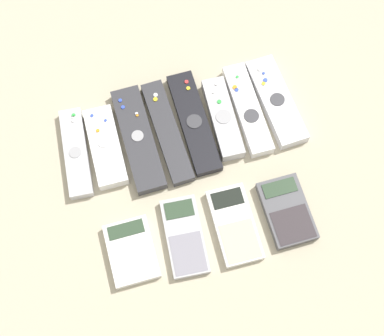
{
  "coord_description": "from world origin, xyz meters",
  "views": [
    {
      "loc": [
        -0.09,
        -0.31,
        0.95
      ],
      "look_at": [
        0.0,
        0.04,
        0.01
      ],
      "focal_mm": 50.0,
      "sensor_mm": 36.0,
      "label": 1
    }
  ],
  "objects_px": {
    "remote_0": "(76,153)",
    "remote_6": "(248,109)",
    "remote_3": "(167,132)",
    "calculator_2": "(235,225)",
    "calculator_1": "(184,236)",
    "remote_4": "(194,122)",
    "remote_7": "(276,101)",
    "remote_2": "(138,139)",
    "remote_5": "(223,118)",
    "remote_1": "(106,147)",
    "calculator_3": "(287,211)",
    "calculator_0": "(132,251)"
  },
  "relations": [
    {
      "from": "remote_3",
      "to": "calculator_1",
      "type": "bearing_deg",
      "value": -98.71
    },
    {
      "from": "remote_6",
      "to": "remote_0",
      "type": "bearing_deg",
      "value": 179.97
    },
    {
      "from": "calculator_3",
      "to": "remote_7",
      "type": "bearing_deg",
      "value": 75.96
    },
    {
      "from": "remote_0",
      "to": "calculator_0",
      "type": "xyz_separation_m",
      "value": [
        0.06,
        -0.21,
        -0.0
      ]
    },
    {
      "from": "remote_2",
      "to": "remote_6",
      "type": "xyz_separation_m",
      "value": [
        0.22,
        0.01,
        0.0
      ]
    },
    {
      "from": "remote_4",
      "to": "calculator_3",
      "type": "bearing_deg",
      "value": -62.92
    },
    {
      "from": "calculator_1",
      "to": "calculator_2",
      "type": "xyz_separation_m",
      "value": [
        0.09,
        -0.0,
        0.0
      ]
    },
    {
      "from": "calculator_0",
      "to": "calculator_2",
      "type": "bearing_deg",
      "value": -0.85
    },
    {
      "from": "remote_4",
      "to": "calculator_2",
      "type": "xyz_separation_m",
      "value": [
        0.02,
        -0.22,
        -0.0
      ]
    },
    {
      "from": "remote_0",
      "to": "calculator_1",
      "type": "distance_m",
      "value": 0.26
    },
    {
      "from": "remote_4",
      "to": "remote_5",
      "type": "bearing_deg",
      "value": -9.39
    },
    {
      "from": "remote_4",
      "to": "remote_6",
      "type": "distance_m",
      "value": 0.11
    },
    {
      "from": "remote_2",
      "to": "remote_6",
      "type": "relative_size",
      "value": 1.12
    },
    {
      "from": "remote_2",
      "to": "remote_4",
      "type": "xyz_separation_m",
      "value": [
        0.11,
        0.01,
        -0.0
      ]
    },
    {
      "from": "calculator_2",
      "to": "remote_0",
      "type": "bearing_deg",
      "value": 140.11
    },
    {
      "from": "calculator_1",
      "to": "remote_3",
      "type": "bearing_deg",
      "value": 87.98
    },
    {
      "from": "remote_2",
      "to": "remote_7",
      "type": "xyz_separation_m",
      "value": [
        0.28,
        0.01,
        0.0
      ]
    },
    {
      "from": "remote_1",
      "to": "remote_4",
      "type": "height_order",
      "value": "remote_1"
    },
    {
      "from": "remote_3",
      "to": "remote_0",
      "type": "bearing_deg",
      "value": 176.1
    },
    {
      "from": "remote_0",
      "to": "remote_6",
      "type": "relative_size",
      "value": 0.93
    },
    {
      "from": "remote_3",
      "to": "calculator_2",
      "type": "distance_m",
      "value": 0.22
    },
    {
      "from": "calculator_1",
      "to": "remote_5",
      "type": "bearing_deg",
      "value": 61.05
    },
    {
      "from": "remote_6",
      "to": "remote_7",
      "type": "height_order",
      "value": "same"
    },
    {
      "from": "remote_3",
      "to": "remote_6",
      "type": "height_order",
      "value": "remote_6"
    },
    {
      "from": "remote_3",
      "to": "calculator_0",
      "type": "relative_size",
      "value": 1.92
    },
    {
      "from": "remote_4",
      "to": "calculator_1",
      "type": "xyz_separation_m",
      "value": [
        -0.08,
        -0.21,
        -0.0
      ]
    },
    {
      "from": "calculator_0",
      "to": "remote_4",
      "type": "bearing_deg",
      "value": 50.74
    },
    {
      "from": "remote_6",
      "to": "calculator_2",
      "type": "xyz_separation_m",
      "value": [
        -0.09,
        -0.22,
        -0.0
      ]
    },
    {
      "from": "remote_6",
      "to": "calculator_2",
      "type": "bearing_deg",
      "value": -113.4
    },
    {
      "from": "remote_4",
      "to": "remote_0",
      "type": "bearing_deg",
      "value": 179.76
    },
    {
      "from": "remote_2",
      "to": "remote_5",
      "type": "distance_m",
      "value": 0.17
    },
    {
      "from": "remote_1",
      "to": "remote_5",
      "type": "xyz_separation_m",
      "value": [
        0.23,
        -0.0,
        0.0
      ]
    },
    {
      "from": "remote_3",
      "to": "remote_5",
      "type": "xyz_separation_m",
      "value": [
        0.11,
        -0.0,
        0.0
      ]
    },
    {
      "from": "remote_1",
      "to": "calculator_3",
      "type": "xyz_separation_m",
      "value": [
        0.29,
        -0.21,
        -0.0
      ]
    },
    {
      "from": "remote_7",
      "to": "calculator_1",
      "type": "relative_size",
      "value": 1.34
    },
    {
      "from": "remote_4",
      "to": "remote_7",
      "type": "xyz_separation_m",
      "value": [
        0.17,
        0.0,
        0.0
      ]
    },
    {
      "from": "remote_4",
      "to": "remote_5",
      "type": "height_order",
      "value": "remote_5"
    },
    {
      "from": "remote_5",
      "to": "remote_1",
      "type": "bearing_deg",
      "value": -178.37
    },
    {
      "from": "remote_7",
      "to": "calculator_0",
      "type": "xyz_separation_m",
      "value": [
        -0.34,
        -0.22,
        -0.0
      ]
    },
    {
      "from": "calculator_2",
      "to": "calculator_0",
      "type": "bearing_deg",
      "value": -179.67
    },
    {
      "from": "remote_2",
      "to": "calculator_1",
      "type": "bearing_deg",
      "value": -81.37
    },
    {
      "from": "calculator_2",
      "to": "calculator_3",
      "type": "distance_m",
      "value": 0.1
    },
    {
      "from": "remote_4",
      "to": "calculator_0",
      "type": "relative_size",
      "value": 1.9
    },
    {
      "from": "remote_0",
      "to": "remote_5",
      "type": "distance_m",
      "value": 0.29
    },
    {
      "from": "remote_5",
      "to": "remote_4",
      "type": "bearing_deg",
      "value": 173.45
    },
    {
      "from": "remote_0",
      "to": "remote_4",
      "type": "height_order",
      "value": "remote_0"
    },
    {
      "from": "remote_4",
      "to": "remote_2",
      "type": "bearing_deg",
      "value": -177.66
    },
    {
      "from": "calculator_0",
      "to": "calculator_1",
      "type": "bearing_deg",
      "value": 0.69
    },
    {
      "from": "calculator_0",
      "to": "calculator_3",
      "type": "xyz_separation_m",
      "value": [
        0.29,
        -0.0,
        0.0
      ]
    },
    {
      "from": "remote_3",
      "to": "calculator_2",
      "type": "xyz_separation_m",
      "value": [
        0.07,
        -0.21,
        -0.0
      ]
    }
  ]
}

